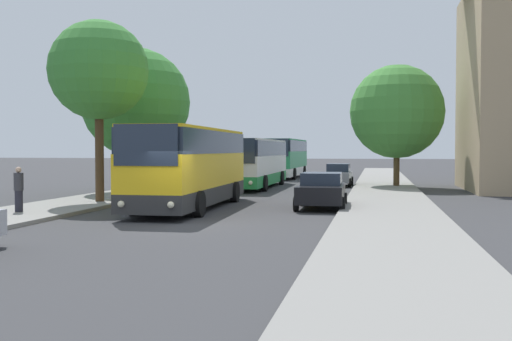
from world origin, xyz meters
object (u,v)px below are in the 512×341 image
(bus_rear, at_px, (286,157))
(tree_right_near, at_px, (397,112))
(parked_car_right_near, at_px, (322,190))
(tree_left_near, at_px, (136,102))
(pedestrian_waiting_near, at_px, (19,189))
(tree_left_far, at_px, (99,71))
(bus_middle, at_px, (255,162))
(parked_car_right_far, at_px, (338,175))
(bus_front, at_px, (190,166))

(bus_rear, xyz_separation_m, tree_right_near, (9.37, -12.53, 3.23))
(parked_car_right_near, xyz_separation_m, tree_left_near, (-11.18, 6.42, 4.45))
(bus_rear, bearing_deg, pedestrian_waiting_near, -98.96)
(pedestrian_waiting_near, distance_m, tree_left_far, 7.29)
(tree_left_far, bearing_deg, tree_right_near, 47.40)
(bus_middle, xyz_separation_m, parked_car_right_far, (5.38, 2.81, -0.93))
(bus_rear, bearing_deg, bus_front, -89.24)
(parked_car_right_near, distance_m, tree_left_far, 11.64)
(bus_middle, distance_m, tree_left_far, 14.95)
(bus_front, height_order, tree_left_near, tree_left_near)
(bus_middle, distance_m, parked_car_right_far, 6.13)
(pedestrian_waiting_near, distance_m, tree_right_near, 25.42)
(parked_car_right_far, distance_m, tree_right_near, 5.91)
(bus_middle, bearing_deg, bus_rear, 89.78)
(tree_left_near, bearing_deg, pedestrian_waiting_near, -90.11)
(pedestrian_waiting_near, height_order, tree_right_near, tree_right_near)
(parked_car_right_near, height_order, parked_car_right_far, parked_car_right_far)
(pedestrian_waiting_near, bearing_deg, bus_middle, -128.88)
(parked_car_right_near, distance_m, tree_right_near, 16.17)
(tree_left_far, distance_m, tree_right_near, 20.64)
(bus_middle, bearing_deg, tree_left_far, -109.58)
(bus_front, xyz_separation_m, bus_middle, (-0.04, 14.44, -0.12))
(bus_rear, relative_size, tree_left_far, 1.34)
(bus_front, distance_m, tree_right_near, 18.87)
(parked_car_right_far, bearing_deg, bus_rear, -63.50)
(bus_front, bearing_deg, bus_rear, 88.90)
(parked_car_right_far, height_order, tree_left_near, tree_left_near)
(bus_middle, distance_m, tree_right_near, 10.02)
(bus_front, xyz_separation_m, parked_car_right_near, (5.61, 0.96, -1.04))
(bus_rear, distance_m, tree_right_near, 15.98)
(bus_middle, relative_size, tree_left_far, 1.44)
(bus_rear, bearing_deg, bus_middle, -89.16)
(bus_middle, bearing_deg, tree_left_near, -128.60)
(parked_car_right_near, bearing_deg, bus_rear, -79.34)
(bus_front, height_order, bus_rear, bus_rear)
(tree_left_near, xyz_separation_m, tree_right_near, (14.82, 8.75, -0.17))
(bus_front, distance_m, tree_left_far, 6.48)
(parked_car_right_near, xyz_separation_m, pedestrian_waiting_near, (-11.21, -5.07, 0.22))
(bus_rear, bearing_deg, parked_car_right_near, -77.78)
(bus_middle, xyz_separation_m, parked_car_right_near, (5.65, -13.48, -0.92))
(parked_car_right_far, bearing_deg, parked_car_right_near, 91.93)
(bus_front, height_order, bus_middle, bus_front)
(bus_rear, bearing_deg, tree_left_near, -103.85)
(pedestrian_waiting_near, bearing_deg, tree_right_near, -148.49)
(bus_front, bearing_deg, parked_car_right_near, 8.37)
(parked_car_right_far, relative_size, tree_left_far, 0.51)
(bus_front, xyz_separation_m, parked_car_right_far, (5.33, 17.24, -1.04))
(bus_front, distance_m, tree_left_near, 9.85)
(parked_car_right_near, bearing_deg, bus_front, 8.67)
(parked_car_right_near, distance_m, pedestrian_waiting_near, 12.30)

